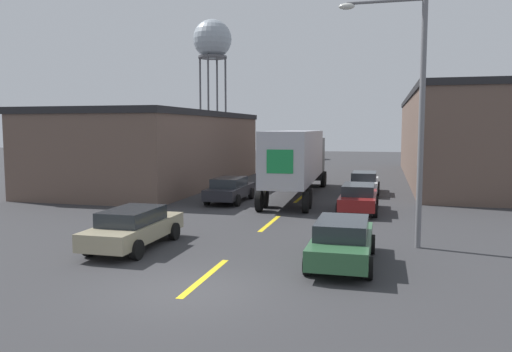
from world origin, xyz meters
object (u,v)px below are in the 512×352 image
object	(u,v)px
street_lamp	(412,104)
parked_car_right_mid	(358,197)
parked_car_right_far	(364,182)
water_tower	(212,41)
semi_truck	(298,157)
parked_car_right_near	(342,240)
parked_car_left_near	(134,227)
parked_car_left_far	(230,189)

from	to	relation	value
street_lamp	parked_car_right_mid	bearing A→B (deg)	106.13
parked_car_right_mid	parked_car_right_far	distance (m)	7.30
water_tower	parked_car_right_mid	bearing A→B (deg)	-62.57
semi_truck	parked_car_right_near	world-z (taller)	semi_truck
parked_car_right_mid	parked_car_right_far	world-z (taller)	same
semi_truck	parked_car_right_mid	xyz separation A→B (m)	(3.94, -4.98, -1.69)
parked_car_left_near	street_lamp	distance (m)	10.59
parked_car_right_mid	street_lamp	size ratio (longest dim) A/B	0.55
parked_car_right_far	water_tower	bearing A→B (deg)	121.73
parked_car_left_near	parked_car_right_mid	bearing A→B (deg)	53.05
parked_car_right_mid	street_lamp	distance (m)	8.62
semi_truck	street_lamp	distance (m)	13.81
parked_car_right_mid	parked_car_left_near	bearing A→B (deg)	-126.95
parked_car_right_far	parked_car_left_near	xyz separation A→B (m)	(-7.28, -16.97, 0.00)
semi_truck	parked_car_right_far	world-z (taller)	semi_truck
parked_car_right_near	parked_car_left_far	bearing A→B (deg)	122.07
parked_car_left_far	street_lamp	world-z (taller)	street_lamp
parked_car_left_far	street_lamp	bearing A→B (deg)	-43.30
parked_car_right_far	street_lamp	bearing A→B (deg)	-81.85
parked_car_right_mid	parked_car_left_far	size ratio (longest dim) A/B	1.00
parked_car_right_far	parked_car_left_near	world-z (taller)	same
parked_car_right_far	street_lamp	world-z (taller)	street_lamp
parked_car_right_mid	water_tower	world-z (taller)	water_tower
parked_car_right_far	water_tower	xyz separation A→B (m)	(-23.61, 38.19, 16.18)
parked_car_right_mid	parked_car_right_near	distance (m)	9.97
parked_car_right_mid	street_lamp	bearing A→B (deg)	-73.87
parked_car_right_far	water_tower	size ratio (longest dim) A/B	0.24
parked_car_right_far	parked_car_right_near	xyz separation A→B (m)	(0.00, -17.27, 0.00)
water_tower	parked_car_right_near	bearing A→B (deg)	-66.94
water_tower	street_lamp	distance (m)	59.78
parked_car_left_near	parked_car_right_near	bearing A→B (deg)	-2.36
parked_car_right_mid	parked_car_right_near	xyz separation A→B (m)	(0.00, -9.97, 0.00)
parked_car_left_far	parked_car_right_far	bearing A→B (deg)	37.90
semi_truck	parked_car_right_mid	bearing A→B (deg)	-54.02
parked_car_right_mid	parked_car_left_near	world-z (taller)	same
parked_car_right_mid	parked_car_left_far	distance (m)	7.46
parked_car_left_near	parked_car_right_far	bearing A→B (deg)	66.80
parked_car_left_near	parked_car_left_far	bearing A→B (deg)	90.00
parked_car_right_mid	parked_car_left_far	bearing A→B (deg)	167.31
semi_truck	parked_car_right_far	size ratio (longest dim) A/B	2.94
parked_car_right_far	water_tower	distance (m)	47.73
water_tower	street_lamp	xyz separation A→B (m)	(25.69, -52.66, -11.87)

